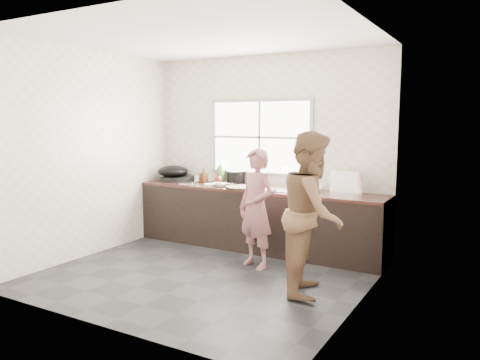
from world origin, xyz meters
The scene contains 30 objects.
floor centered at (0.00, 0.00, -0.01)m, with size 3.60×3.20×0.01m, color #29292C.
ceiling centered at (0.00, 0.00, 2.71)m, with size 3.60×3.20×0.01m, color silver.
wall_back centered at (0.00, 1.60, 1.35)m, with size 3.60×0.01×2.70m, color silver.
wall_left centered at (-1.80, 0.00, 1.35)m, with size 0.01×3.20×2.70m, color beige.
wall_right centered at (1.80, 0.00, 1.35)m, with size 0.01×3.20×2.70m, color beige.
wall_front centered at (0.00, -1.60, 1.35)m, with size 3.60×0.01×2.70m, color beige.
cabinet centered at (0.00, 1.29, 0.41)m, with size 3.60×0.62×0.82m, color black.
countertop centered at (0.00, 1.29, 0.84)m, with size 3.60×0.64×0.04m, color #371B16.
sink centered at (0.35, 1.29, 0.86)m, with size 0.55×0.45×0.02m, color silver.
faucet centered at (0.35, 1.49, 1.01)m, with size 0.02×0.02×0.30m, color silver.
window_frame centered at (-0.10, 1.59, 1.55)m, with size 1.60×0.05×1.10m, color #9EA0A5.
window_glazing centered at (-0.10, 1.57, 1.55)m, with size 1.50×0.01×1.00m, color white.
woman centered at (0.38, 0.57, 0.68)m, with size 0.50×0.33×1.36m, color #B06A6E.
person_side centered at (1.28, 0.10, 0.84)m, with size 0.82×0.64×1.68m, color brown.
cutting_board centered at (-0.13, 1.08, 0.88)m, with size 0.42×0.42×0.04m, color black.
cleaver centered at (-0.44, 1.24, 0.90)m, with size 0.22×0.11×0.01m, color silver.
bowl_mince centered at (-0.52, 1.15, 0.88)m, with size 0.20×0.20×0.05m, color white.
bowl_crabs centered at (0.80, 1.39, 0.89)m, with size 0.17×0.17×0.06m, color white.
bowl_held centered at (0.34, 1.08, 0.89)m, with size 0.18×0.18×0.06m, color white.
black_pot centered at (-0.47, 1.52, 0.95)m, with size 0.26×0.26×0.19m, color black.
plate_food centered at (-0.69, 1.23, 0.87)m, with size 0.24×0.24×0.02m, color white.
bottle_green centered at (-0.72, 1.51, 1.03)m, with size 0.13×0.13×0.34m, color green.
bottle_brown_tall centered at (-0.95, 1.38, 0.96)m, with size 0.09×0.09×0.20m, color #452611.
bottle_brown_short centered at (-0.66, 1.33, 0.94)m, with size 0.12×0.12×0.16m, color #4D1B13.
glass_jar centered at (-1.12, 1.44, 0.91)m, with size 0.07×0.07×0.09m, color silver.
burner centered at (-1.42, 1.38, 0.89)m, with size 0.43×0.43×0.07m, color black.
wok centered at (-1.50, 1.36, 1.01)m, with size 0.46×0.46×0.18m, color black.
dish_rack centered at (1.28, 1.38, 1.01)m, with size 0.41×0.28×0.31m, color white.
pot_lid_left centered at (-1.13, 1.21, 0.87)m, with size 0.28×0.28×0.01m, color silver.
pot_lid_right centered at (-1.04, 1.52, 0.87)m, with size 0.26×0.26×0.01m, color silver.
Camera 1 is at (2.98, -4.38, 1.79)m, focal length 35.00 mm.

